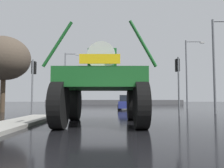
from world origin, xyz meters
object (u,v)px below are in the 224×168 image
bare_tree_left (4,58)px  oversize_sprayer (102,84)px  streetlight_near_right (216,60)px  streetlight_far_left (66,76)px  traffic_signal_near_right (178,73)px  streetlight_far_right (188,70)px  traffic_signal_far_left (130,86)px  sedan_ahead (128,103)px  traffic_signal_near_left (33,75)px

bare_tree_left → oversize_sprayer: bearing=-43.6°
streetlight_near_right → streetlight_far_left: size_ratio=0.97×
traffic_signal_near_right → streetlight_far_right: (4.51, 11.19, 1.67)m
traffic_signal_far_left → sedan_ahead: bearing=-96.0°
sedan_ahead → traffic_signal_near_right: (2.76, -8.92, 2.14)m
traffic_signal_far_left → streetlight_far_right: (6.51, -4.99, 1.65)m
traffic_signal_near_right → bare_tree_left: 14.30m
bare_tree_left → streetlight_near_right: bearing=-5.3°
traffic_signal_near_left → streetlight_near_right: streetlight_near_right is taller
sedan_ahead → streetlight_near_right: 9.83m
traffic_signal_near_left → streetlight_near_right: bearing=9.8°
traffic_signal_near_left → traffic_signal_far_left: (7.64, 16.17, 0.13)m
streetlight_far_left → bare_tree_left: 12.43m
sedan_ahead → streetlight_far_left: (-8.12, 7.13, 3.54)m
sedan_ahead → traffic_signal_far_left: traffic_signal_far_left is taller
streetlight_far_right → bare_tree_left: (-18.15, -7.26, 0.05)m
traffic_signal_near_left → traffic_signal_near_right: bearing=-0.0°
sedan_ahead → bare_tree_left: bearing=120.8°
traffic_signal_near_left → traffic_signal_near_right: size_ratio=0.96×
oversize_sprayer → traffic_signal_near_right: (4.82, 4.49, 1.03)m
oversize_sprayer → bare_tree_left: bearing=45.9°
oversize_sprayer → sedan_ahead: 13.61m
streetlight_far_right → oversize_sprayer: bearing=-120.7°
bare_tree_left → traffic_signal_near_right: bearing=-16.1°
streetlight_near_right → streetlight_far_left: (-14.55, 13.73, 0.12)m
traffic_signal_near_left → traffic_signal_near_right: 9.65m
traffic_signal_near_right → traffic_signal_far_left: (-2.01, 16.18, 0.01)m
traffic_signal_far_left → streetlight_near_right: streetlight_near_right is taller
streetlight_far_left → sedan_ahead: bearing=-41.3°
sedan_ahead → traffic_signal_near_right: traffic_signal_near_right is taller
traffic_signal_near_right → traffic_signal_near_left: bearing=180.0°
traffic_signal_near_left → streetlight_far_right: bearing=38.3°
traffic_signal_far_left → streetlight_far_left: streetlight_far_left is taller
oversize_sprayer → traffic_signal_near_left: bearing=46.7°
traffic_signal_near_right → streetlight_far_right: 12.18m
oversize_sprayer → traffic_signal_near_left: oversize_sprayer is taller
oversize_sprayer → streetlight_far_left: 21.55m
oversize_sprayer → traffic_signal_near_left: size_ratio=1.47×
sedan_ahead → traffic_signal_far_left: bearing=0.2°
streetlight_far_right → streetlight_near_right: bearing=-95.4°
sedan_ahead → traffic_signal_near_right: 9.58m
sedan_ahead → streetlight_far_right: 8.51m
oversize_sprayer → streetlight_near_right: size_ratio=0.75×
oversize_sprayer → bare_tree_left: bare_tree_left is taller
oversize_sprayer → traffic_signal_far_left: bearing=-8.2°
oversize_sprayer → streetlight_far_right: streetlight_far_right is taller
streetlight_near_right → traffic_signal_near_left: bearing=-170.2°
oversize_sprayer → sedan_ahead: bearing=-9.1°
traffic_signal_far_left → streetlight_far_right: bearing=-37.4°
streetlight_near_right → streetlight_far_left: streetlight_far_left is taller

